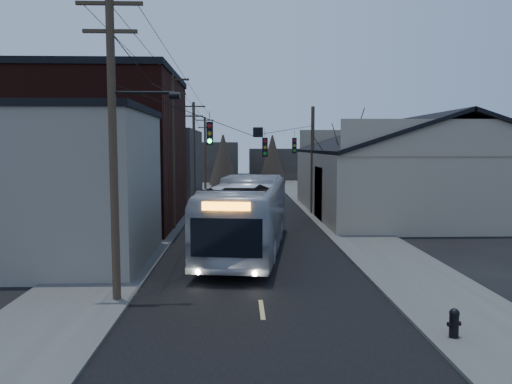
{
  "coord_description": "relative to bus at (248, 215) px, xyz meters",
  "views": [
    {
      "loc": [
        -0.72,
        -14.06,
        5.4
      ],
      "look_at": [
        0.14,
        12.08,
        3.0
      ],
      "focal_mm": 35.0,
      "sensor_mm": 36.0,
      "label": 1
    }
  ],
  "objects": [
    {
      "name": "building_clapboard",
      "position": [
        -8.68,
        -2.2,
        1.6
      ],
      "size": [
        8.0,
        8.0,
        7.0
      ],
      "primitive_type": "cube",
      "color": "gray",
      "rests_on": "ground"
    },
    {
      "name": "ground",
      "position": [
        0.32,
        -11.2,
        -1.9
      ],
      "size": [
        160.0,
        160.0,
        0.0
      ],
      "primitive_type": "plane",
      "color": "black",
      "rests_on": "ground"
    },
    {
      "name": "parked_car",
      "position": [
        -2.68,
        24.58,
        -1.25
      ],
      "size": [
        1.74,
        4.02,
        1.29
      ],
      "primitive_type": "imported",
      "rotation": [
        0.0,
        0.0,
        0.1
      ],
      "color": "#AEB0B6",
      "rests_on": "ground"
    },
    {
      "name": "fire_hydrant",
      "position": [
        5.53,
        -12.03,
        -1.34
      ],
      "size": [
        0.39,
        0.28,
        0.82
      ],
      "rotation": [
        0.0,
        0.0,
        0.17
      ],
      "color": "black",
      "rests_on": "sidewalk_right"
    },
    {
      "name": "building_brick",
      "position": [
        -9.68,
        8.8,
        3.1
      ],
      "size": [
        10.0,
        12.0,
        10.0
      ],
      "primitive_type": "cube",
      "color": "black",
      "rests_on": "ground"
    },
    {
      "name": "utility_lines",
      "position": [
        -2.8,
        12.95,
        3.06
      ],
      "size": [
        11.24,
        45.28,
        10.5
      ],
      "color": "#382B1E",
      "rests_on": "ground"
    },
    {
      "name": "bare_tree",
      "position": [
        6.82,
        8.8,
        1.7
      ],
      "size": [
        0.4,
        0.4,
        7.2
      ],
      "primitive_type": "cone",
      "color": "black",
      "rests_on": "ground"
    },
    {
      "name": "building_left_far",
      "position": [
        -9.18,
        24.8,
        1.6
      ],
      "size": [
        9.0,
        14.0,
        7.0
      ],
      "primitive_type": "cube",
      "color": "#36302B",
      "rests_on": "ground"
    },
    {
      "name": "sidewalk_left",
      "position": [
        -6.18,
        18.8,
        -1.84
      ],
      "size": [
        4.0,
        110.0,
        0.12
      ],
      "primitive_type": "cube",
      "color": "#474744",
      "rests_on": "ground"
    },
    {
      "name": "warehouse",
      "position": [
        13.32,
        13.8,
        0.8
      ],
      "size": [
        16.16,
        20.6,
        7.73
      ],
      "color": "gray",
      "rests_on": "ground"
    },
    {
      "name": "building_far_right",
      "position": [
        7.32,
        58.8,
        0.6
      ],
      "size": [
        12.0,
        14.0,
        5.0
      ],
      "primitive_type": "cube",
      "color": "#36302B",
      "rests_on": "ground"
    },
    {
      "name": "bus",
      "position": [
        0.0,
        0.0,
        0.0
      ],
      "size": [
        5.02,
        13.92,
        3.79
      ],
      "primitive_type": "imported",
      "rotation": [
        0.0,
        0.0,
        3.0
      ],
      "color": "#A4A8AF",
      "rests_on": "ground"
    },
    {
      "name": "road_surface",
      "position": [
        0.32,
        18.8,
        -1.89
      ],
      "size": [
        9.0,
        110.0,
        0.02
      ],
      "primitive_type": "cube",
      "color": "black",
      "rests_on": "ground"
    },
    {
      "name": "sidewalk_right",
      "position": [
        6.82,
        18.8,
        -1.84
      ],
      "size": [
        4.0,
        110.0,
        0.12
      ],
      "primitive_type": "cube",
      "color": "#474744",
      "rests_on": "ground"
    },
    {
      "name": "building_far_left",
      "position": [
        -5.68,
        53.8,
        1.1
      ],
      "size": [
        10.0,
        12.0,
        6.0
      ],
      "primitive_type": "cube",
      "color": "#36302B",
      "rests_on": "ground"
    }
  ]
}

